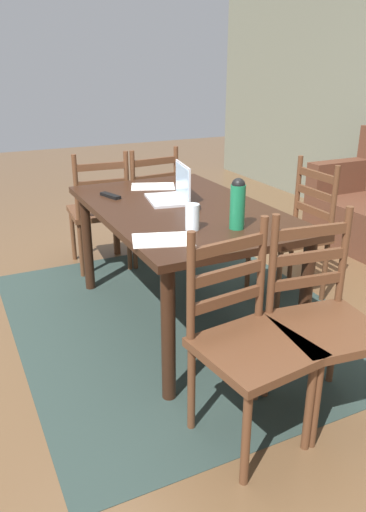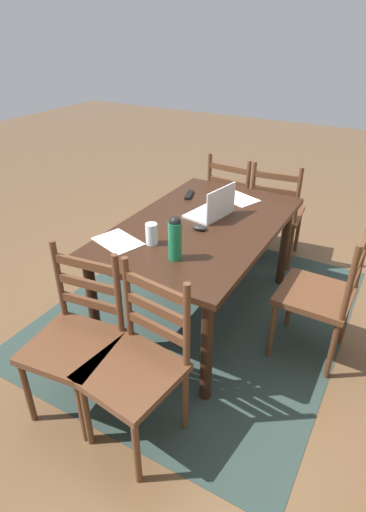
{
  "view_description": "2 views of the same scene",
  "coord_description": "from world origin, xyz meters",
  "px_view_note": "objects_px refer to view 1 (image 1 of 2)",
  "views": [
    {
      "loc": [
        2.57,
        -1.23,
        1.58
      ],
      "look_at": [
        0.07,
        -0.02,
        0.47
      ],
      "focal_mm": 34.58,
      "sensor_mm": 36.0,
      "label": 1
    },
    {
      "loc": [
        2.26,
        1.13,
        1.96
      ],
      "look_at": [
        0.08,
        -0.1,
        0.51
      ],
      "focal_mm": 28.76,
      "sensor_mm": 36.0,
      "label": 2
    }
  ],
  "objects_px": {
    "chair_far_head": "(293,233)",
    "tv_remote": "(110,196)",
    "dining_table": "(181,221)",
    "chair_right_far": "(323,323)",
    "chair_left_near": "(100,212)",
    "chair_right_near": "(249,343)",
    "computer_mouse": "(193,207)",
    "water_bottle": "(238,203)",
    "chair_left_far": "(146,206)",
    "laptop": "(174,191)",
    "drinking_glass": "(192,217)"
  },
  "relations": [
    {
      "from": "chair_far_head",
      "to": "tv_remote",
      "type": "bearing_deg",
      "value": -108.68
    },
    {
      "from": "dining_table",
      "to": "chair_far_head",
      "type": "height_order",
      "value": "chair_far_head"
    },
    {
      "from": "tv_remote",
      "to": "chair_right_far",
      "type": "bearing_deg",
      "value": -88.78
    },
    {
      "from": "chair_left_near",
      "to": "tv_remote",
      "type": "height_order",
      "value": "chair_left_near"
    },
    {
      "from": "chair_right_far",
      "to": "chair_right_near",
      "type": "xyz_separation_m",
      "value": [
        -0.0,
        -0.4,
        0.0
      ]
    },
    {
      "from": "chair_far_head",
      "to": "computer_mouse",
      "type": "relative_size",
      "value": 9.5
    },
    {
      "from": "water_bottle",
      "to": "chair_right_far",
      "type": "bearing_deg",
      "value": 11.38
    },
    {
      "from": "chair_left_near",
      "to": "chair_right_near",
      "type": "xyz_separation_m",
      "value": [
        2.15,
        -0.0,
        0.0
      ]
    },
    {
      "from": "dining_table",
      "to": "tv_remote",
      "type": "relative_size",
      "value": 9.25
    },
    {
      "from": "chair_right_near",
      "to": "chair_far_head",
      "type": "xyz_separation_m",
      "value": [
        -1.07,
        1.06,
        0.0
      ]
    },
    {
      "from": "chair_right_near",
      "to": "computer_mouse",
      "type": "xyz_separation_m",
      "value": [
        -0.98,
        0.23,
        0.31
      ]
    },
    {
      "from": "chair_left_near",
      "to": "chair_left_far",
      "type": "height_order",
      "value": "same"
    },
    {
      "from": "chair_right_far",
      "to": "tv_remote",
      "type": "distance_m",
      "value": 1.59
    },
    {
      "from": "laptop",
      "to": "tv_remote",
      "type": "distance_m",
      "value": 0.42
    },
    {
      "from": "chair_left_near",
      "to": "tv_remote",
      "type": "xyz_separation_m",
      "value": [
        0.68,
        -0.11,
        0.3
      ]
    },
    {
      "from": "dining_table",
      "to": "laptop",
      "type": "bearing_deg",
      "value": 172.72
    },
    {
      "from": "chair_left_far",
      "to": "tv_remote",
      "type": "bearing_deg",
      "value": -37.0
    },
    {
      "from": "water_bottle",
      "to": "chair_left_far",
      "type": "bearing_deg",
      "value": 175.78
    },
    {
      "from": "water_bottle",
      "to": "tv_remote",
      "type": "bearing_deg",
      "value": -156.01
    },
    {
      "from": "laptop",
      "to": "computer_mouse",
      "type": "xyz_separation_m",
      "value": [
        0.24,
        0.02,
        -0.04
      ]
    },
    {
      "from": "chair_left_near",
      "to": "chair_right_near",
      "type": "distance_m",
      "value": 2.15
    },
    {
      "from": "computer_mouse",
      "to": "water_bottle",
      "type": "bearing_deg",
      "value": 2.75
    },
    {
      "from": "chair_right_far",
      "to": "chair_right_near",
      "type": "height_order",
      "value": "same"
    },
    {
      "from": "chair_far_head",
      "to": "water_bottle",
      "type": "distance_m",
      "value": 1.02
    },
    {
      "from": "chair_right_near",
      "to": "tv_remote",
      "type": "height_order",
      "value": "chair_right_near"
    },
    {
      "from": "chair_far_head",
      "to": "laptop",
      "type": "distance_m",
      "value": 0.92
    },
    {
      "from": "chair_right_far",
      "to": "chair_right_near",
      "type": "relative_size",
      "value": 1.0
    },
    {
      "from": "dining_table",
      "to": "computer_mouse",
      "type": "relative_size",
      "value": 15.72
    },
    {
      "from": "chair_far_head",
      "to": "computer_mouse",
      "type": "height_order",
      "value": "chair_far_head"
    },
    {
      "from": "chair_left_near",
      "to": "chair_far_head",
      "type": "bearing_deg",
      "value": 44.49
    },
    {
      "from": "chair_right_far",
      "to": "laptop",
      "type": "bearing_deg",
      "value": -171.56
    },
    {
      "from": "chair_left_near",
      "to": "computer_mouse",
      "type": "distance_m",
      "value": 1.23
    },
    {
      "from": "drinking_glass",
      "to": "chair_right_far",
      "type": "bearing_deg",
      "value": 26.64
    },
    {
      "from": "chair_right_far",
      "to": "computer_mouse",
      "type": "xyz_separation_m",
      "value": [
        -0.98,
        -0.17,
        0.31
      ]
    },
    {
      "from": "laptop",
      "to": "drinking_glass",
      "type": "height_order",
      "value": "laptop"
    },
    {
      "from": "dining_table",
      "to": "chair_right_near",
      "type": "xyz_separation_m",
      "value": [
        1.08,
        -0.2,
        -0.2
      ]
    },
    {
      "from": "tv_remote",
      "to": "chair_left_near",
      "type": "bearing_deg",
      "value": 62.4
    },
    {
      "from": "chair_left_far",
      "to": "water_bottle",
      "type": "relative_size",
      "value": 3.56
    },
    {
      "from": "dining_table",
      "to": "water_bottle",
      "type": "bearing_deg",
      "value": 9.55
    },
    {
      "from": "chair_left_near",
      "to": "chair_left_far",
      "type": "xyz_separation_m",
      "value": [
        -0.0,
        0.4,
        0.0
      ]
    },
    {
      "from": "chair_right_near",
      "to": "computer_mouse",
      "type": "distance_m",
      "value": 1.06
    },
    {
      "from": "laptop",
      "to": "chair_left_near",
      "type": "bearing_deg",
      "value": -166.84
    },
    {
      "from": "computer_mouse",
      "to": "tv_remote",
      "type": "xyz_separation_m",
      "value": [
        -0.49,
        -0.35,
        -0.01
      ]
    },
    {
      "from": "chair_left_near",
      "to": "chair_right_near",
      "type": "relative_size",
      "value": 1.0
    },
    {
      "from": "drinking_glass",
      "to": "tv_remote",
      "type": "height_order",
      "value": "drinking_glass"
    },
    {
      "from": "chair_right_far",
      "to": "computer_mouse",
      "type": "height_order",
      "value": "chair_right_far"
    },
    {
      "from": "chair_right_near",
      "to": "laptop",
      "type": "xyz_separation_m",
      "value": [
        -1.22,
        0.22,
        0.35
      ]
    },
    {
      "from": "chair_left_near",
      "to": "chair_right_far",
      "type": "xyz_separation_m",
      "value": [
        2.15,
        0.4,
        0.0
      ]
    },
    {
      "from": "chair_left_near",
      "to": "chair_right_near",
      "type": "height_order",
      "value": "same"
    },
    {
      "from": "dining_table",
      "to": "tv_remote",
      "type": "xyz_separation_m",
      "value": [
        -0.4,
        -0.31,
        0.1
      ]
    }
  ]
}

